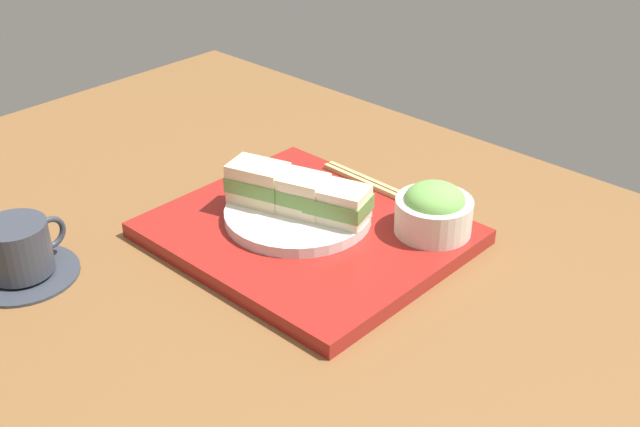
{
  "coord_description": "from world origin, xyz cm",
  "views": [
    {
      "loc": [
        -66.56,
        62.13,
        58.78
      ],
      "look_at": [
        -2.9,
        -6.23,
        5.0
      ],
      "focal_mm": 45.69,
      "sensor_mm": 36.0,
      "label": 1
    }
  ],
  "objects_px": {
    "sandwich_near": "(338,203)",
    "sandwich_middle": "(298,193)",
    "sandwich_far": "(258,183)",
    "chopsticks_pair": "(372,184)",
    "sandwich_plate": "(298,214)",
    "coffee_cup": "(19,253)",
    "salad_bowl": "(434,210)"
  },
  "relations": [
    {
      "from": "sandwich_plate",
      "to": "coffee_cup",
      "type": "distance_m",
      "value": 0.36
    },
    {
      "from": "sandwich_far",
      "to": "coffee_cup",
      "type": "bearing_deg",
      "value": 67.02
    },
    {
      "from": "sandwich_near",
      "to": "chopsticks_pair",
      "type": "distance_m",
      "value": 0.14
    },
    {
      "from": "sandwich_near",
      "to": "chopsticks_pair",
      "type": "relative_size",
      "value": 0.52
    },
    {
      "from": "sandwich_plate",
      "to": "coffee_cup",
      "type": "bearing_deg",
      "value": 59.91
    },
    {
      "from": "sandwich_far",
      "to": "coffee_cup",
      "type": "distance_m",
      "value": 0.32
    },
    {
      "from": "sandwich_near",
      "to": "sandwich_middle",
      "type": "relative_size",
      "value": 1.02
    },
    {
      "from": "salad_bowl",
      "to": "coffee_cup",
      "type": "xyz_separation_m",
      "value": [
        0.34,
        0.42,
        -0.02
      ]
    },
    {
      "from": "sandwich_plate",
      "to": "sandwich_middle",
      "type": "xyz_separation_m",
      "value": [
        -0.0,
        0.0,
        0.03
      ]
    },
    {
      "from": "sandwich_middle",
      "to": "coffee_cup",
      "type": "relative_size",
      "value": 0.64
    },
    {
      "from": "chopsticks_pair",
      "to": "sandwich_plate",
      "type": "bearing_deg",
      "value": 85.43
    },
    {
      "from": "sandwich_far",
      "to": "chopsticks_pair",
      "type": "bearing_deg",
      "value": -112.74
    },
    {
      "from": "sandwich_middle",
      "to": "chopsticks_pair",
      "type": "distance_m",
      "value": 0.15
    },
    {
      "from": "sandwich_plate",
      "to": "sandwich_near",
      "type": "distance_m",
      "value": 0.07
    },
    {
      "from": "coffee_cup",
      "to": "chopsticks_pair",
      "type": "bearing_deg",
      "value": -112.89
    },
    {
      "from": "sandwich_near",
      "to": "coffee_cup",
      "type": "distance_m",
      "value": 0.41
    },
    {
      "from": "coffee_cup",
      "to": "sandwich_far",
      "type": "bearing_deg",
      "value": -112.98
    },
    {
      "from": "sandwich_near",
      "to": "sandwich_middle",
      "type": "bearing_deg",
      "value": 18.49
    },
    {
      "from": "sandwich_plate",
      "to": "chopsticks_pair",
      "type": "relative_size",
      "value": 1.12
    },
    {
      "from": "sandwich_middle",
      "to": "coffee_cup",
      "type": "distance_m",
      "value": 0.37
    },
    {
      "from": "sandwich_near",
      "to": "sandwich_far",
      "type": "distance_m",
      "value": 0.12
    },
    {
      "from": "sandwich_far",
      "to": "chopsticks_pair",
      "type": "distance_m",
      "value": 0.18
    },
    {
      "from": "sandwich_near",
      "to": "salad_bowl",
      "type": "bearing_deg",
      "value": -140.4
    },
    {
      "from": "sandwich_far",
      "to": "chopsticks_pair",
      "type": "xyz_separation_m",
      "value": [
        -0.07,
        -0.16,
        -0.04
      ]
    },
    {
      "from": "sandwich_middle",
      "to": "salad_bowl",
      "type": "relative_size",
      "value": 0.89
    },
    {
      "from": "chopsticks_pair",
      "to": "coffee_cup",
      "type": "relative_size",
      "value": 1.27
    },
    {
      "from": "sandwich_plate",
      "to": "sandwich_middle",
      "type": "height_order",
      "value": "sandwich_middle"
    },
    {
      "from": "sandwich_plate",
      "to": "chopsticks_pair",
      "type": "height_order",
      "value": "sandwich_plate"
    },
    {
      "from": "chopsticks_pair",
      "to": "sandwich_middle",
      "type": "bearing_deg",
      "value": 85.43
    },
    {
      "from": "sandwich_far",
      "to": "salad_bowl",
      "type": "relative_size",
      "value": 0.89
    },
    {
      "from": "sandwich_near",
      "to": "salad_bowl",
      "type": "relative_size",
      "value": 0.91
    },
    {
      "from": "salad_bowl",
      "to": "chopsticks_pair",
      "type": "height_order",
      "value": "salad_bowl"
    }
  ]
}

